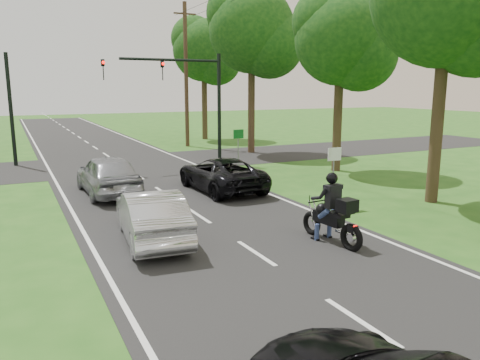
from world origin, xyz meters
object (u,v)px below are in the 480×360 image
at_px(utility_pole_far, 186,75).
at_px(sign_green, 238,140).
at_px(dark_suv, 221,174).
at_px(traffic_signal, 187,89).
at_px(silver_sedan, 151,215).
at_px(silver_suv, 108,174).
at_px(sign_white, 334,163).
at_px(motorcycle_rider, 333,215).

bearing_deg(utility_pole_far, sign_green, -96.73).
height_order(dark_suv, traffic_signal, traffic_signal).
bearing_deg(traffic_signal, silver_sedan, -114.71).
bearing_deg(traffic_signal, dark_suv, -98.97).
xyz_separation_m(silver_suv, utility_pole_far, (8.24, 13.41, 4.27)).
height_order(silver_sedan, sign_green, sign_green).
bearing_deg(sign_white, traffic_signal, 97.05).
distance_m(dark_suv, utility_pole_far, 15.85).
distance_m(dark_suv, silver_suv, 4.51).
bearing_deg(dark_suv, motorcycle_rider, 88.27).
relative_size(silver_suv, sign_green, 2.21).
distance_m(motorcycle_rider, sign_green, 11.51).
bearing_deg(sign_white, utility_pole_far, 85.49).
xyz_separation_m(motorcycle_rider, sign_white, (2.44, 3.17, 0.82)).
relative_size(silver_suv, utility_pole_far, 0.47).
distance_m(silver_sedan, sign_green, 11.26).
height_order(silver_suv, sign_green, sign_green).
distance_m(silver_suv, traffic_signal, 8.32).
bearing_deg(traffic_signal, sign_green, -62.62).
height_order(utility_pole_far, sign_green, utility_pole_far).
xyz_separation_m(silver_suv, sign_green, (6.94, 2.39, 0.79)).
xyz_separation_m(silver_suv, traffic_signal, (5.38, 5.41, 3.33)).
height_order(motorcycle_rider, traffic_signal, traffic_signal).
distance_m(utility_pole_far, sign_white, 19.39).
relative_size(traffic_signal, sign_white, 3.00).
xyz_separation_m(dark_suv, traffic_signal, (1.06, 6.71, 3.45)).
distance_m(dark_suv, silver_sedan, 6.71).
xyz_separation_m(dark_suv, utility_pole_far, (3.92, 14.71, 4.39)).
height_order(dark_suv, utility_pole_far, utility_pole_far).
distance_m(silver_sedan, traffic_signal, 13.43).
relative_size(motorcycle_rider, sign_white, 1.08).
distance_m(dark_suv, traffic_signal, 7.62).
bearing_deg(silver_suv, sign_green, -162.39).
bearing_deg(sign_green, silver_sedan, -128.53).
xyz_separation_m(dark_suv, silver_sedan, (-4.37, -5.09, 0.03)).
distance_m(dark_suv, sign_white, 5.02).
height_order(motorcycle_rider, silver_suv, motorcycle_rider).
height_order(silver_suv, traffic_signal, traffic_signal).
bearing_deg(silver_sedan, utility_pole_far, -106.76).
bearing_deg(silver_sedan, traffic_signal, -108.75).
relative_size(motorcycle_rider, sign_green, 1.08).
distance_m(motorcycle_rider, silver_suv, 9.78).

